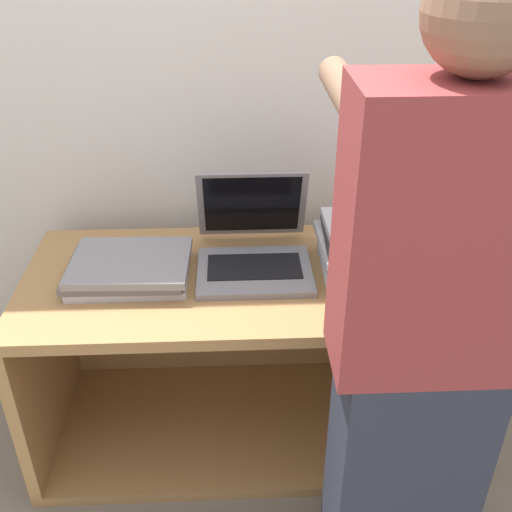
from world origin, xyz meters
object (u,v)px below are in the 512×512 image
(laptop_open, at_px, (254,249))
(person, at_px, (423,348))
(laptop_stack_right, at_px, (380,249))
(laptop_stack_left, at_px, (129,268))

(laptop_open, bearing_deg, person, -60.48)
(laptop_stack_right, bearing_deg, person, -93.94)
(laptop_stack_left, relative_size, laptop_stack_right, 1.00)
(laptop_open, relative_size, person, 0.24)
(laptop_stack_left, distance_m, laptop_stack_right, 0.75)
(laptop_open, bearing_deg, laptop_stack_left, -170.82)
(laptop_stack_left, xyz_separation_m, laptop_stack_right, (0.75, -0.00, 0.05))
(laptop_stack_right, xyz_separation_m, person, (-0.04, -0.54, 0.07))
(laptop_stack_left, bearing_deg, person, -37.09)
(laptop_open, distance_m, laptop_stack_right, 0.38)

